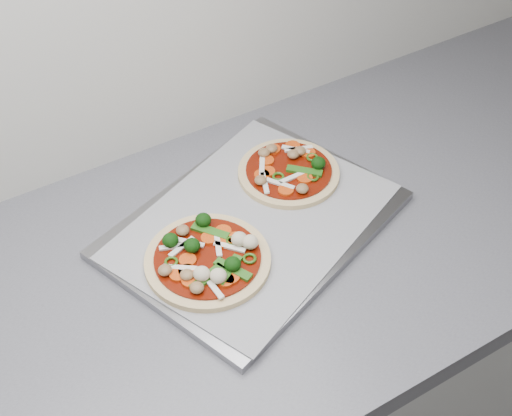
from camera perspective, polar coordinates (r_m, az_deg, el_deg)
baking_tray at (r=1.09m, az=-0.21°, el=-1.30°), size 0.50×0.43×0.01m
parchment at (r=1.09m, az=-0.21°, el=-1.01°), size 0.49×0.43×0.00m
pizza_left at (r=1.02m, az=-3.86°, el=-4.04°), size 0.24×0.24×0.03m
pizza_right at (r=1.16m, az=2.65°, el=3.01°), size 0.17×0.17×0.03m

